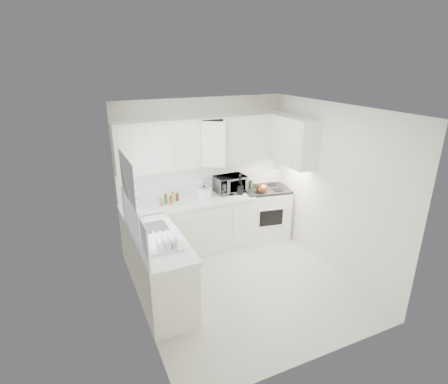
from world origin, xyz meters
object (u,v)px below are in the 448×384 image
tea_kettle (262,188)px  rice_cooker (204,192)px  microwave (230,182)px  utensil_crock (240,184)px  stove (265,206)px  dish_rack (164,241)px

tea_kettle → rice_cooker: size_ratio=1.00×
microwave → rice_cooker: size_ratio=2.25×
tea_kettle → rice_cooker: bearing=156.5°
tea_kettle → utensil_crock: utensil_crock is taller
stove → tea_kettle: size_ratio=5.24×
microwave → tea_kettle: bearing=-36.0°
stove → rice_cooker: (-1.19, 0.04, 0.45)m
stove → microwave: 0.84m
utensil_crock → stove: bearing=4.0°
tea_kettle → rice_cooker: 1.03m
microwave → dish_rack: 2.21m
stove → utensil_crock: 0.75m
stove → utensil_crock: (-0.54, -0.04, 0.52)m
stove → rice_cooker: 1.27m
tea_kettle → dish_rack: bearing=-162.6°
tea_kettle → utensil_crock: bearing=149.1°
tea_kettle → utensil_crock: size_ratio=0.61×
microwave → dish_rack: (-1.63, -1.50, -0.07)m
tea_kettle → dish_rack: (-2.10, -1.20, 0.01)m
stove → dish_rack: 2.69m
stove → rice_cooker: stove is taller
microwave → rice_cooker: (-0.54, -0.10, -0.06)m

